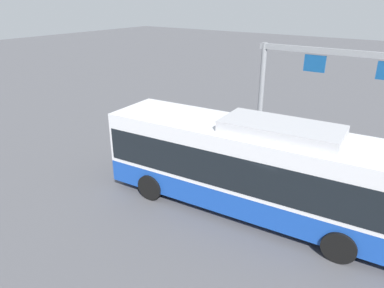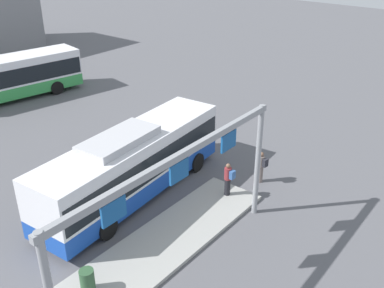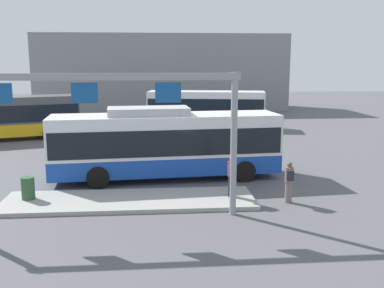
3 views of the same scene
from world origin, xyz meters
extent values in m
plane|color=#56565B|center=(0.00, 0.00, 0.00)|extent=(120.00, 120.00, 0.00)
cube|color=#9E9E99|center=(-1.56, -3.58, 0.08)|extent=(10.00, 2.80, 0.16)
cube|color=#1947AD|center=(0.00, 0.00, 0.77)|extent=(10.91, 3.39, 0.85)
cube|color=silver|center=(0.00, 0.00, 2.15)|extent=(10.91, 3.39, 1.90)
cube|color=black|center=(0.00, 0.00, 1.95)|extent=(10.70, 3.41, 1.20)
cube|color=black|center=(5.37, 0.45, 2.05)|extent=(0.22, 2.12, 1.50)
cube|color=#B7B7BC|center=(-0.80, -0.07, 3.28)|extent=(3.89, 2.06, 0.36)
cube|color=orange|center=(5.30, 0.44, 2.90)|extent=(0.27, 1.75, 0.28)
cylinder|color=black|center=(3.46, 1.49, 0.50)|extent=(1.02, 0.38, 1.00)
cylinder|color=black|center=(3.66, -0.90, 0.50)|extent=(1.02, 0.38, 1.00)
cylinder|color=black|center=(-3.26, 0.93, 0.50)|extent=(1.02, 0.38, 1.00)
cylinder|color=black|center=(-3.06, -1.46, 0.50)|extent=(1.02, 0.38, 1.00)
cube|color=green|center=(3.81, 16.30, 0.77)|extent=(10.04, 4.15, 0.85)
cube|color=white|center=(3.81, 16.30, 2.15)|extent=(10.04, 4.15, 1.90)
cube|color=black|center=(3.81, 16.30, 1.95)|extent=(9.86, 4.16, 1.20)
cylinder|color=black|center=(6.24, 14.66, 0.50)|extent=(1.04, 0.47, 1.00)
cylinder|color=black|center=(6.66, 17.02, 0.50)|extent=(1.04, 0.47, 1.00)
cylinder|color=slate|center=(4.78, -4.08, 0.42)|extent=(0.32, 0.32, 0.85)
cylinder|color=slate|center=(4.78, -4.08, 1.15)|extent=(0.39, 0.39, 0.60)
sphere|color=brown|center=(4.78, -4.08, 1.56)|extent=(0.22, 0.22, 0.22)
cube|color=#26262D|center=(4.74, -4.34, 1.18)|extent=(0.30, 0.22, 0.40)
cylinder|color=black|center=(2.56, -3.61, 0.58)|extent=(0.30, 0.30, 0.85)
cylinder|color=maroon|center=(2.56, -3.61, 1.31)|extent=(0.36, 0.36, 0.60)
sphere|color=brown|center=(2.56, -3.61, 1.72)|extent=(0.22, 0.22, 0.22)
cube|color=#335993|center=(2.54, -3.87, 1.34)|extent=(0.29, 0.20, 0.40)
cylinder|color=gray|center=(2.32, -5.26, 2.60)|extent=(0.24, 0.24, 5.20)
cube|color=gray|center=(-2.88, -5.26, 5.05)|extent=(10.79, 0.20, 0.24)
cube|color=#144C8C|center=(-5.73, -5.26, 4.50)|extent=(0.90, 0.08, 0.70)
cube|color=#144C8C|center=(-2.88, -5.26, 4.50)|extent=(0.90, 0.08, 0.70)
cube|color=#144C8C|center=(-0.02, -5.26, 4.50)|extent=(0.90, 0.08, 0.70)
cylinder|color=#2D5133|center=(-5.57, -3.29, 0.61)|extent=(0.52, 0.52, 0.90)
camera|label=1|loc=(-4.64, 10.15, 7.16)|focal=33.32mm
camera|label=2|loc=(-12.36, -13.36, 11.74)|focal=41.33mm
camera|label=3|loc=(-0.46, -20.53, 5.56)|focal=40.97mm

